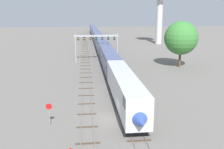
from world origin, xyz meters
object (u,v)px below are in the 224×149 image
at_px(passenger_train, 98,39).
at_px(stop_sign, 49,111).
at_px(trackside_tree_left, 181,38).
at_px(signal_gantry, 96,41).

bearing_deg(passenger_train, stop_sign, -97.68).
bearing_deg(trackside_tree_left, signal_gantry, 152.90).
relative_size(passenger_train, trackside_tree_left, 14.03).
xyz_separation_m(signal_gantry, stop_sign, (-7.75, -41.41, -3.75)).
bearing_deg(signal_gantry, trackside_tree_left, -27.10).
xyz_separation_m(passenger_train, signal_gantry, (-2.25, -32.71, 3.01)).
relative_size(passenger_train, stop_sign, 54.96).
distance_m(signal_gantry, stop_sign, 42.29).
bearing_deg(passenger_train, trackside_tree_left, -67.51).
xyz_separation_m(passenger_train, stop_sign, (-10.00, -74.12, -0.74)).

